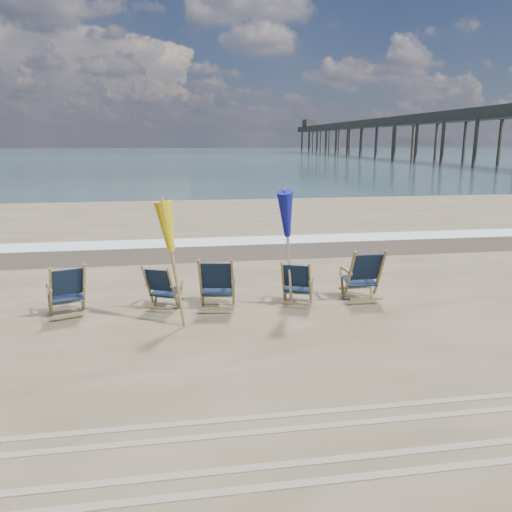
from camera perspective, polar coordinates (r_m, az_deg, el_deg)
The scene contains 12 objects.
ocean at distance 135.38m, azimuth -8.79°, elevation 11.50°, with size 400.00×400.00×0.00m, color #325054.
surf_foam at distance 16.02m, azimuth -3.52°, elevation 1.71°, with size 200.00×1.40×0.01m, color silver.
wet_sand_strip at distance 14.56m, azimuth -2.92°, elevation 0.57°, with size 200.00×2.60×0.00m, color #42362A.
tire_tracks at distance 5.72m, azimuth 8.62°, elevation -20.22°, with size 80.00×1.30×0.01m, color gray, non-canonical shape.
beach_chair_0 at distance 9.63m, azimuth -19.03°, elevation -3.53°, with size 0.65×0.73×1.02m, color #111D31, non-canonical shape.
beach_chair_1 at distance 9.41m, azimuth -9.52°, elevation -3.71°, with size 0.58×0.65×0.91m, color #111D31, non-canonical shape.
beach_chair_2 at distance 9.27m, azimuth -2.68°, elevation -3.29°, with size 0.68×0.77×1.07m, color #111D31, non-canonical shape.
beach_chair_3 at distance 9.58m, azimuth 6.19°, elevation -3.22°, with size 0.60×0.67×0.93m, color #111D31, non-canonical shape.
beach_chair_4 at distance 10.13m, azimuth 13.97°, elevation -2.14°, with size 0.71×0.79×1.10m, color #111D31, non-canonical shape.
umbrella_yellow at distance 8.44m, azimuth -9.42°, elevation 2.59°, with size 0.30×0.30×2.16m.
umbrella_blue at distance 9.22m, azimuth 3.82°, elevation 4.48°, with size 0.30×0.30×2.30m.
fishing_pier at distance 90.46m, azimuth 17.14°, elevation 13.38°, with size 4.40×140.00×9.30m, color #4A3F36, non-canonical shape.
Camera 1 is at (-1.56, -7.34, 3.13)m, focal length 35.00 mm.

